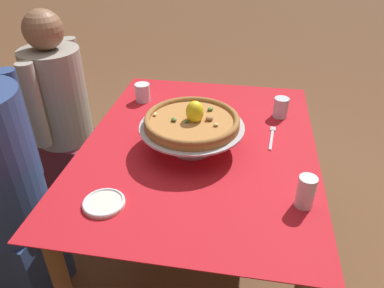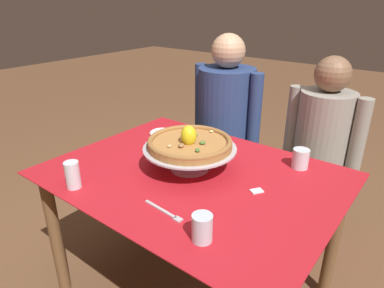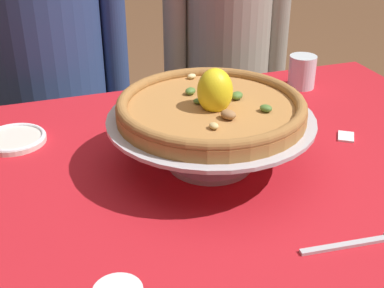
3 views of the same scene
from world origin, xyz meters
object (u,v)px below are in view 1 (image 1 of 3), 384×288
object	(u,v)px
pizza	(192,120)
sugar_packet	(201,110)
dinner_fork	(272,137)
diner_right	(64,126)
water_glass_back_right	(143,94)
side_plate	(104,203)
water_glass_front_left	(305,194)
water_glass_front_right	(281,109)
pizza_stand	(192,131)

from	to	relation	value
pizza	sugar_packet	xyz separation A→B (m)	(0.34, 0.01, -0.13)
dinner_fork	diner_right	bearing A→B (deg)	79.21
pizza	water_glass_back_right	xyz separation A→B (m)	(0.40, 0.33, -0.09)
side_plate	water_glass_front_left	bearing A→B (deg)	-80.50
pizza	dinner_fork	size ratio (longest dim) A/B	2.00
dinner_fork	water_glass_front_right	bearing A→B (deg)	-11.23
dinner_fork	sugar_packet	bearing A→B (deg)	59.91
water_glass_front_right	side_plate	distance (m)	0.96
pizza_stand	sugar_packet	world-z (taller)	pizza_stand
sugar_packet	diner_right	distance (m)	0.79
water_glass_front_right	sugar_packet	xyz separation A→B (m)	(-0.00, 0.38, -0.04)
water_glass_front_right	pizza_stand	bearing A→B (deg)	132.75
side_plate	dinner_fork	size ratio (longest dim) A/B	0.75
diner_right	pizza	bearing A→B (deg)	-114.52
water_glass_front_left	dinner_fork	world-z (taller)	water_glass_front_left
pizza_stand	sugar_packet	xyz separation A→B (m)	(0.34, 0.01, -0.08)
water_glass_front_left	dinner_fork	distance (m)	0.44
water_glass_front_left	water_glass_back_right	distance (m)	1.02
pizza_stand	dinner_fork	world-z (taller)	pizza_stand
pizza	water_glass_front_left	world-z (taller)	pizza
water_glass_front_right	dinner_fork	size ratio (longest dim) A/B	0.50
water_glass_front_left	side_plate	xyz separation A→B (m)	(-0.11, 0.67, -0.04)
sugar_packet	pizza_stand	bearing A→B (deg)	-178.27
pizza	sugar_packet	distance (m)	0.37
diner_right	dinner_fork	bearing A→B (deg)	-100.79
side_plate	diner_right	bearing A→B (deg)	36.00
pizza_stand	dinner_fork	distance (m)	0.37
water_glass_back_right	pizza	bearing A→B (deg)	-140.72
water_glass_back_right	water_glass_front_right	distance (m)	0.70
water_glass_front_right	sugar_packet	size ratio (longest dim) A/B	1.92
pizza	pizza_stand	bearing A→B (deg)	113.57
water_glass_front_left	side_plate	size ratio (longest dim) A/B	0.81
water_glass_front_right	dinner_fork	world-z (taller)	water_glass_front_right
pizza	sugar_packet	size ratio (longest dim) A/B	7.70
water_glass_front_left	pizza	bearing A→B (deg)	56.83
water_glass_front_right	sugar_packet	bearing A→B (deg)	90.11
water_glass_front_right	side_plate	world-z (taller)	water_glass_front_right
water_glass_back_right	dinner_fork	distance (m)	0.71
side_plate	water_glass_front_right	bearing A→B (deg)	-39.58
pizza_stand	dinner_fork	size ratio (longest dim) A/B	2.22
water_glass_back_right	sugar_packet	size ratio (longest dim) A/B	1.85
pizza_stand	pizza	xyz separation A→B (m)	(0.00, -0.00, 0.05)
pizza	water_glass_front_left	size ratio (longest dim) A/B	3.29
diner_right	pizza_stand	bearing A→B (deg)	-114.56
pizza_stand	dinner_fork	bearing A→B (deg)	-66.50
pizza_stand	side_plate	world-z (taller)	pizza_stand
water_glass_back_right	diner_right	world-z (taller)	diner_right
water_glass_back_right	water_glass_front_right	world-z (taller)	water_glass_front_right
sugar_packet	diner_right	size ratio (longest dim) A/B	0.04
water_glass_front_left	side_plate	bearing A→B (deg)	99.50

